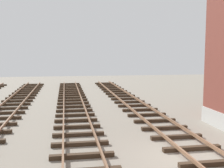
# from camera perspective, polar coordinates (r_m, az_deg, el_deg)

# --- Properties ---
(ground_plane) EXTENTS (80.00, 80.00, 0.00)m
(ground_plane) POSITION_cam_1_polar(r_m,az_deg,el_deg) (11.36, 15.01, -14.58)
(ground_plane) COLOR gray
(track_near_building) EXTENTS (2.50, 54.75, 0.32)m
(track_near_building) POSITION_cam_1_polar(r_m,az_deg,el_deg) (11.58, 17.84, -13.59)
(track_near_building) COLOR #38281C
(track_near_building) RESTS_ON ground
(track_centre) EXTENTS (2.50, 54.75, 0.32)m
(track_centre) POSITION_cam_1_polar(r_m,az_deg,el_deg) (10.39, -5.91, -15.67)
(track_centre) COLOR #38281C
(track_centre) RESTS_ON ground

